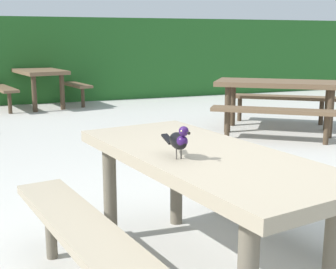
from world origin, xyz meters
The scene contains 5 objects.
hedge_wall centered at (0.00, 8.74, 0.88)m, with size 28.00×2.04×1.76m, color #235B23.
picnic_table_foreground centered at (-0.09, 0.22, 0.56)m, with size 1.96×1.98×0.74m.
bird_grackle centered at (-0.28, 0.12, 0.84)m, with size 0.08×0.29×0.18m.
picnic_table_mid_right centered at (2.70, 3.57, 0.56)m, with size 2.37×2.37×0.74m.
picnic_table_far_centre centered at (-0.36, 7.40, 0.56)m, with size 1.99×2.01×0.74m.
Camera 1 is at (-1.16, -2.03, 1.37)m, focal length 48.87 mm.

